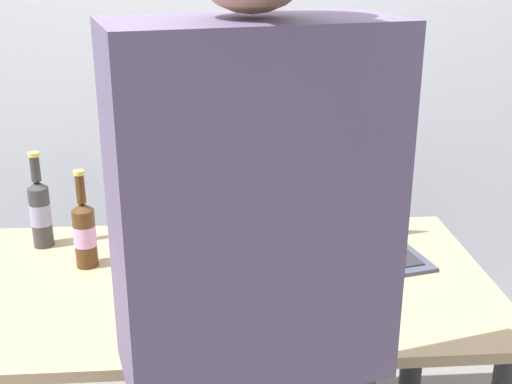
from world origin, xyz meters
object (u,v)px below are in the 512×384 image
object	(u,v)px
beer_bottle_brown	(85,232)
coffee_mug	(259,299)
beer_bottle_dark	(40,211)
laptop	(357,240)
person_figure	(252,361)

from	to	relation	value
beer_bottle_brown	coffee_mug	bearing A→B (deg)	-34.07
beer_bottle_dark	beer_bottle_brown	bearing A→B (deg)	-43.72
beer_bottle_dark	beer_bottle_brown	distance (m)	0.21
laptop	coffee_mug	size ratio (longest dim) A/B	3.39
laptop	coffee_mug	bearing A→B (deg)	-133.17
laptop	person_figure	distance (m)	0.81
beer_bottle_dark	coffee_mug	size ratio (longest dim) A/B	2.52
beer_bottle_dark	laptop	bearing A→B (deg)	-7.61
beer_bottle_dark	coffee_mug	xyz separation A→B (m)	(0.62, -0.46, -0.07)
coffee_mug	beer_bottle_brown	bearing A→B (deg)	145.93
person_figure	coffee_mug	world-z (taller)	person_figure
laptop	person_figure	bearing A→B (deg)	-116.19
beer_bottle_dark	beer_bottle_brown	world-z (taller)	beer_bottle_dark
person_figure	coffee_mug	distance (m)	0.40
laptop	beer_bottle_dark	bearing A→B (deg)	172.39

